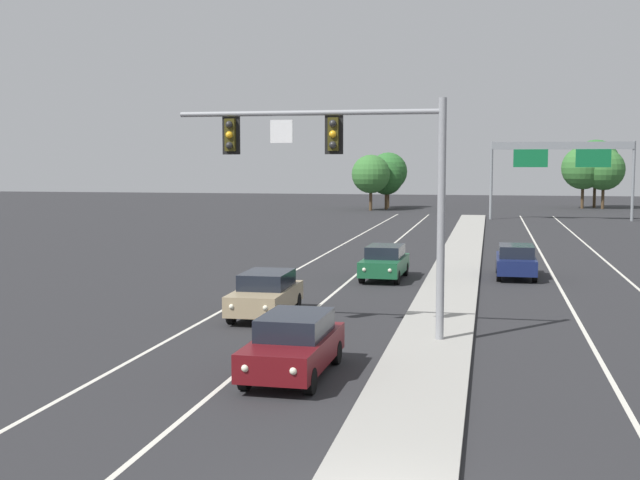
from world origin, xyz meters
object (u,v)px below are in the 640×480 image
object	(u,v)px
car_oncoming_darkred	(294,344)
car_receding_navy	(516,261)
tree_far_left_a	(388,172)
car_oncoming_tan	(266,294)
tree_far_right_c	(604,170)
tree_far_right_a	(595,163)
highway_sign_gantry	(562,155)
overhead_signal_mast	(353,165)
tree_far_left_c	(371,174)
tree_far_right_b	(583,168)
tree_far_left_b	(386,178)
car_oncoming_green	(385,262)

from	to	relation	value
car_oncoming_darkred	car_receding_navy	xyz separation A→B (m)	(6.10, 19.64, 0.00)
car_receding_navy	tree_far_left_a	bearing A→B (deg)	102.77
car_oncoming_tan	tree_far_left_a	bearing A→B (deg)	93.59
car_oncoming_tan	tree_far_right_c	size ratio (longest dim) A/B	0.63
tree_far_right_a	highway_sign_gantry	bearing A→B (deg)	-103.97
overhead_signal_mast	tree_far_left_c	distance (m)	69.29
tree_far_right_b	tree_far_left_c	distance (m)	26.01
highway_sign_gantry	tree_far_left_b	xyz separation A→B (m)	(-18.55, 14.77, -2.51)
highway_sign_gantry	tree_far_right_c	xyz separation A→B (m)	(6.59, 21.32, -1.48)
tree_far_left_a	tree_far_left_c	distance (m)	6.10
tree_far_right_c	tree_far_right_b	bearing A→B (deg)	174.27
car_oncoming_darkred	highway_sign_gantry	xyz separation A→B (m)	(11.41, 60.77, 5.34)
car_oncoming_green	highway_sign_gantry	bearing A→B (deg)	75.18
car_oncoming_green	tree_far_left_a	distance (m)	61.79
tree_far_left_b	tree_far_left_c	bearing A→B (deg)	-121.55
highway_sign_gantry	tree_far_left_c	xyz separation A→B (m)	(-20.04, 12.35, -1.98)
overhead_signal_mast	car_oncoming_green	xyz separation A→B (m)	(-0.70, 13.37, -4.55)
car_oncoming_green	car_receding_navy	distance (m)	6.31
tree_far_right_b	car_oncoming_green	bearing A→B (deg)	-103.64
car_oncoming_green	tree_far_left_c	bearing A→B (deg)	98.93
car_oncoming_green	tree_far_left_c	distance (m)	56.05
car_receding_navy	tree_far_right_b	distance (m)	63.54
overhead_signal_mast	tree_far_left_a	size ratio (longest dim) A/B	1.22
overhead_signal_mast	tree_far_right_a	distance (m)	81.85
car_oncoming_tan	tree_far_left_b	distance (m)	68.03
car_receding_navy	tree_far_left_a	world-z (taller)	tree_far_left_a
tree_far_left_b	tree_far_right_a	distance (m)	26.18
car_oncoming_tan	tree_far_left_b	world-z (taller)	tree_far_left_b
car_oncoming_darkred	tree_far_right_b	distance (m)	83.90
car_oncoming_darkred	tree_far_left_b	world-z (taller)	tree_far_left_b
car_oncoming_tan	car_receding_navy	distance (m)	14.94
car_oncoming_green	highway_sign_gantry	world-z (taller)	highway_sign_gantry
car_oncoming_tan	car_oncoming_green	world-z (taller)	same
tree_far_left_b	tree_far_left_a	bearing A→B (deg)	93.76
car_oncoming_green	tree_far_right_c	distance (m)	66.81
tree_far_left_c	car_oncoming_tan	bearing A→B (deg)	-84.99
overhead_signal_mast	tree_far_right_b	world-z (taller)	tree_far_right_b
car_receding_navy	tree_far_right_a	xyz separation A→B (m)	(11.24, 64.99, 4.61)
overhead_signal_mast	tree_far_left_c	xyz separation A→B (m)	(-9.38, 68.64, -1.19)
tree_far_right_b	tree_far_left_c	world-z (taller)	tree_far_right_b
tree_far_right_a	tree_far_left_c	world-z (taller)	tree_far_right_a
tree_far_right_b	car_receding_navy	bearing A→B (deg)	-98.70
car_oncoming_darkred	tree_far_left_a	size ratio (longest dim) A/B	0.67
car_receding_navy	tree_far_right_b	bearing A→B (deg)	81.30
highway_sign_gantry	tree_far_right_a	distance (m)	24.60
car_receding_navy	tree_far_right_a	bearing A→B (deg)	80.19
car_receding_navy	tree_far_left_c	size ratio (longest dim) A/B	0.70
car_oncoming_tan	tree_far_right_c	bearing A→B (deg)	74.31
overhead_signal_mast	tree_far_right_b	bearing A→B (deg)	79.14
tree_far_left_b	tree_far_left_a	world-z (taller)	tree_far_left_a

